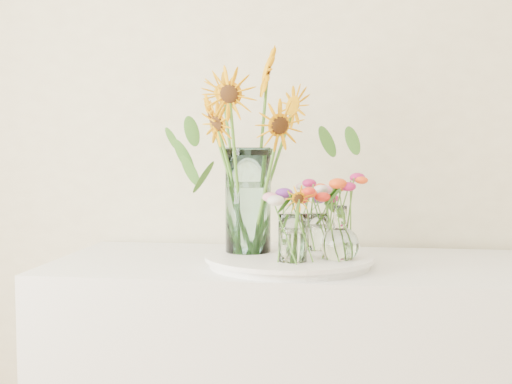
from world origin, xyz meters
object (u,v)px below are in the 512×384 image
at_px(tray, 289,261).
at_px(small_vase_c, 318,232).
at_px(small_vase_a, 293,239).
at_px(small_vase_b, 340,233).
at_px(mason_jar, 248,201).

bearing_deg(tray, small_vase_c, 53.94).
bearing_deg(small_vase_a, tray, 99.60).
bearing_deg(small_vase_a, small_vase_b, 21.26).
xyz_separation_m(mason_jar, small_vase_a, (0.14, -0.14, -0.09)).
height_order(mason_jar, small_vase_a, mason_jar).
relative_size(tray, mason_jar, 1.47).
xyz_separation_m(tray, mason_jar, (-0.12, 0.04, 0.16)).
relative_size(tray, small_vase_a, 3.41).
relative_size(mason_jar, small_vase_a, 2.32).
bearing_deg(small_vase_c, small_vase_b, -66.83).
xyz_separation_m(tray, small_vase_a, (0.02, -0.10, 0.08)).
distance_m(tray, small_vase_c, 0.14).
height_order(tray, small_vase_a, small_vase_a).
bearing_deg(mason_jar, small_vase_a, -45.18).
distance_m(tray, mason_jar, 0.21).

